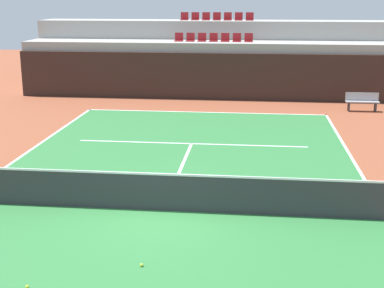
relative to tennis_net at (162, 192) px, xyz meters
The scene contains 14 objects.
ground_plane 0.51m from the tennis_net, ahead, with size 80.00×80.00×0.00m, color brown.
court_surface 0.50m from the tennis_net, ahead, with size 11.00×24.00×0.01m, color #2D7238.
baseline_far 11.96m from the tennis_net, 90.00° to the left, with size 11.00×0.10×0.00m, color white.
service_line_far 6.42m from the tennis_net, 90.00° to the left, with size 8.26×0.10×0.00m, color white.
centre_service_line 3.24m from the tennis_net, 90.00° to the left, with size 0.10×6.40×0.00m, color white.
back_wall 15.30m from the tennis_net, 90.00° to the left, with size 20.10×0.30×2.38m, color black.
stands_tier_lower 16.66m from the tennis_net, 90.00° to the left, with size 20.10×2.40×2.84m, color #9E9E99.
stands_tier_upper 19.09m from the tennis_net, 90.00° to the left, with size 20.10×2.40×3.84m, color #9E9E99.
seating_row_lower 16.91m from the tennis_net, 90.00° to the left, with size 4.14×0.44×0.44m.
seating_row_upper 19.44m from the tennis_net, 90.00° to the left, with size 4.14×0.44×0.44m.
tennis_net is the anchor object (origin of this frame).
player_bench 14.93m from the tennis_net, 61.23° to the left, with size 1.50×0.40×0.85m.
tennis_ball_0 2.97m from the tennis_net, 88.79° to the right, with size 0.07×0.07×0.07m, color #CCE033.
tennis_ball_1 4.41m from the tennis_net, 114.90° to the right, with size 0.07×0.07×0.07m, color #CCE033.
Camera 1 is at (2.14, -12.52, 5.17)m, focal length 51.15 mm.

